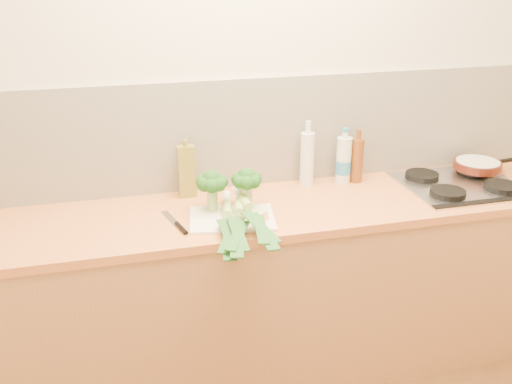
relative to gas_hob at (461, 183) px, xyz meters
The scene contains 15 objects.
room_shell 1.09m from the gas_hob, 163.89° to the left, with size 3.50×3.50×3.50m.
counter 1.12m from the gas_hob, behind, with size 3.20×0.62×0.90m.
gas_hob is the anchor object (origin of this frame).
chopping_board 1.21m from the gas_hob, behind, with size 0.37×0.27×0.01m, color silver.
broccoli_left 1.28m from the gas_hob, behind, with size 0.14×0.14×0.19m.
broccoli_right 1.13m from the gas_hob, behind, with size 0.14×0.14×0.20m.
leek_front 1.24m from the gas_hob, behind, with size 0.18×0.64×0.04m.
leek_mid 1.20m from the gas_hob, behind, with size 0.21×0.62×0.04m.
leek_back 1.15m from the gas_hob, behind, with size 0.10×0.63×0.04m.
chefs_knife 1.45m from the gas_hob, behind, with size 0.09×0.27×0.02m.
skillet 0.21m from the gas_hob, 34.52° to the left, with size 0.36×0.25×0.04m.
oil_tin 1.38m from the gas_hob, behind, with size 0.08×0.05×0.28m.
glass_bottle 0.79m from the gas_hob, 163.35° to the left, with size 0.07×0.07×0.33m.
amber_bottle 0.54m from the gas_hob, 158.21° to the left, with size 0.06×0.06×0.28m.
water_bottle 0.60m from the gas_hob, 160.05° to the left, with size 0.08×0.08×0.27m.
Camera 1 is at (-0.66, -1.13, 1.97)m, focal length 40.00 mm.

